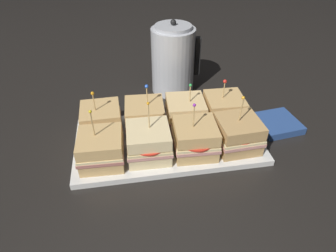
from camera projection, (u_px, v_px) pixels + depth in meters
ground_plane at (168, 143)px, 0.92m from camera, size 6.00×6.00×0.00m
serving_platter at (168, 141)px, 0.91m from camera, size 0.55×0.29×0.02m
sandwich_front_far_left at (101, 149)px, 0.80m from camera, size 0.13×0.13×0.17m
sandwich_front_center_left at (149, 143)px, 0.82m from camera, size 0.12×0.13×0.17m
sandwich_front_center_right at (195, 139)px, 0.83m from camera, size 0.13×0.13×0.16m
sandwich_front_far_right at (238, 134)px, 0.85m from camera, size 0.13×0.13×0.17m
sandwich_back_far_left at (101, 120)px, 0.91m from camera, size 0.12×0.12×0.15m
sandwich_back_center_left at (145, 117)px, 0.92m from camera, size 0.13×0.13×0.16m
sandwich_back_center_right at (185, 112)px, 0.94m from camera, size 0.13×0.13×0.15m
sandwich_back_far_right at (224, 109)px, 0.95m from camera, size 0.13×0.13×0.15m
kettle_steel at (173, 60)px, 1.11m from camera, size 0.18×0.16×0.27m
napkin_stack at (277, 123)px, 0.98m from camera, size 0.14×0.14×0.02m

